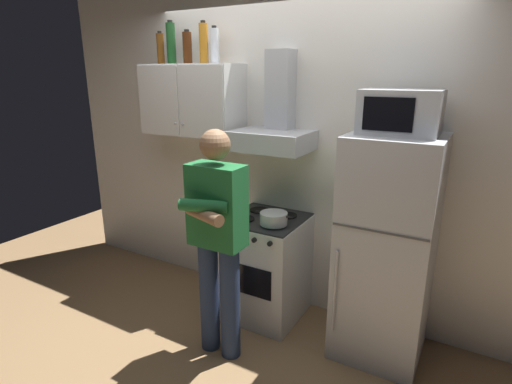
# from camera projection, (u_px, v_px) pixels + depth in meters

# --- Properties ---
(ground_plane) EXTENTS (7.00, 7.00, 0.00)m
(ground_plane) POSITION_uv_depth(u_px,v_px,m) (256.00, 329.00, 3.24)
(ground_plane) COLOR olive
(back_wall_tiled) EXTENTS (4.80, 0.10, 2.70)m
(back_wall_tiled) POSITION_uv_depth(u_px,v_px,m) (292.00, 151.00, 3.36)
(back_wall_tiled) COLOR silver
(back_wall_tiled) RESTS_ON ground_plane
(upper_cabinet) EXTENTS (0.90, 0.37, 0.60)m
(upper_cabinet) POSITION_uv_depth(u_px,v_px,m) (192.00, 100.00, 3.46)
(upper_cabinet) COLOR silver
(stove_oven) EXTENTS (0.60, 0.62, 0.87)m
(stove_oven) POSITION_uv_depth(u_px,v_px,m) (266.00, 266.00, 3.35)
(stove_oven) COLOR silver
(stove_oven) RESTS_ON ground_plane
(range_hood) EXTENTS (0.60, 0.44, 0.75)m
(range_hood) POSITION_uv_depth(u_px,v_px,m) (274.00, 124.00, 3.12)
(range_hood) COLOR #B7BABF
(refrigerator) EXTENTS (0.60, 0.62, 1.60)m
(refrigerator) POSITION_uv_depth(u_px,v_px,m) (386.00, 250.00, 2.79)
(refrigerator) COLOR silver
(refrigerator) RESTS_ON ground_plane
(microwave) EXTENTS (0.48, 0.37, 0.28)m
(microwave) POSITION_uv_depth(u_px,v_px,m) (401.00, 112.00, 2.54)
(microwave) COLOR #B7BABF
(microwave) RESTS_ON refrigerator
(person_standing) EXTENTS (0.38, 0.33, 1.64)m
(person_standing) POSITION_uv_depth(u_px,v_px,m) (217.00, 238.00, 2.74)
(person_standing) COLOR navy
(person_standing) RESTS_ON ground_plane
(cooking_pot) EXTENTS (0.31, 0.21, 0.09)m
(cooking_pot) POSITION_uv_depth(u_px,v_px,m) (274.00, 218.00, 3.05)
(cooking_pot) COLOR #B7BABF
(cooking_pot) RESTS_ON stove_oven
(bottle_vodka_clear) EXTENTS (0.07, 0.07, 0.29)m
(bottle_vodka_clear) POSITION_uv_depth(u_px,v_px,m) (215.00, 46.00, 3.22)
(bottle_vodka_clear) COLOR silver
(bottle_vodka_clear) RESTS_ON upper_cabinet
(bottle_beer_brown) EXTENTS (0.06, 0.06, 0.27)m
(bottle_beer_brown) POSITION_uv_depth(u_px,v_px,m) (161.00, 49.00, 3.50)
(bottle_beer_brown) COLOR brown
(bottle_beer_brown) RESTS_ON upper_cabinet
(bottle_rum_dark) EXTENTS (0.08, 0.08, 0.27)m
(bottle_rum_dark) POSITION_uv_depth(u_px,v_px,m) (187.00, 48.00, 3.36)
(bottle_rum_dark) COLOR #47230F
(bottle_rum_dark) RESTS_ON upper_cabinet
(bottle_wine_green) EXTENTS (0.08, 0.08, 0.35)m
(bottle_wine_green) POSITION_uv_depth(u_px,v_px,m) (171.00, 43.00, 3.42)
(bottle_wine_green) COLOR #19471E
(bottle_wine_green) RESTS_ON upper_cabinet
(bottle_liquor_amber) EXTENTS (0.07, 0.07, 0.33)m
(bottle_liquor_amber) POSITION_uv_depth(u_px,v_px,m) (204.00, 43.00, 3.25)
(bottle_liquor_amber) COLOR #B7721E
(bottle_liquor_amber) RESTS_ON upper_cabinet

